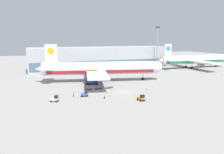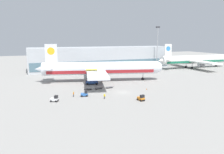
% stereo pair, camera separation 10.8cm
% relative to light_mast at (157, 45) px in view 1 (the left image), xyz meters
% --- Properties ---
extents(ground_plane, '(400.00, 400.00, 0.00)m').
position_rel_light_mast_xyz_m(ground_plane, '(-46.79, -50.85, -15.38)').
color(ground_plane, gray).
extents(terminal_building, '(90.00, 18.20, 14.00)m').
position_rel_light_mast_xyz_m(terminal_building, '(-33.95, 11.84, -8.39)').
color(terminal_building, '#B2B7BC').
rests_on(terminal_building, ground_plane).
extents(light_mast, '(2.80, 0.50, 26.98)m').
position_rel_light_mast_xyz_m(light_mast, '(0.00, 0.00, 0.00)').
color(light_mast, '#9EA0A5').
rests_on(light_mast, ground_plane).
extents(airplane_main, '(57.10, 48.52, 17.00)m').
position_rel_light_mast_xyz_m(airplane_main, '(-48.30, -27.78, -9.54)').
color(airplane_main, silver).
rests_on(airplane_main, ground_plane).
extents(airplane_distant, '(54.60, 45.37, 15.98)m').
position_rel_light_mast_xyz_m(airplane_distant, '(23.93, -6.64, -9.89)').
color(airplane_distant, white).
rests_on(airplane_distant, ground_plane).
extents(scissor_lift_loader, '(5.77, 4.41, 6.33)m').
position_rel_light_mast_xyz_m(scissor_lift_loader, '(-53.33, -32.75, -13.03)').
color(scissor_lift_loader, '#284C99').
rests_on(scissor_lift_loader, ground_plane).
extents(baggage_tug_foreground, '(2.71, 2.12, 2.00)m').
position_rel_light_mast_xyz_m(baggage_tug_foreground, '(-61.12, -51.38, -14.50)').
color(baggage_tug_foreground, '#2D66B7').
rests_on(baggage_tug_foreground, ground_plane).
extents(baggage_tug_mid, '(1.94, 2.62, 2.00)m').
position_rel_light_mast_xyz_m(baggage_tug_mid, '(-45.77, -62.92, -14.50)').
color(baggage_tug_mid, orange).
rests_on(baggage_tug_mid, ground_plane).
extents(baggage_tug_far, '(2.81, 2.45, 2.00)m').
position_rel_light_mast_xyz_m(baggage_tug_far, '(-71.36, -54.08, -14.50)').
color(baggage_tug_far, silver).
rests_on(baggage_tug_far, ground_plane).
extents(baggage_dolly_lead, '(3.77, 1.86, 0.48)m').
position_rel_light_mast_xyz_m(baggage_dolly_lead, '(-57.71, -42.62, -14.99)').
color(baggage_dolly_lead, '#56565B').
rests_on(baggage_dolly_lead, ground_plane).
extents(baggage_dolly_second, '(3.77, 1.86, 0.48)m').
position_rel_light_mast_xyz_m(baggage_dolly_second, '(-53.54, -42.58, -14.99)').
color(baggage_dolly_second, '#56565B').
rests_on(baggage_dolly_second, ground_plane).
extents(baggage_dolly_third, '(3.77, 1.86, 0.48)m').
position_rel_light_mast_xyz_m(baggage_dolly_third, '(-49.04, -42.60, -14.99)').
color(baggage_dolly_third, '#56565B').
rests_on(baggage_dolly_third, ground_plane).
extents(ground_crew_near, '(0.38, 0.49, 1.84)m').
position_rel_light_mast_xyz_m(ground_crew_near, '(-64.77, -50.61, -14.29)').
color(ground_crew_near, black).
rests_on(ground_crew_near, ground_plane).
extents(ground_crew_far, '(0.51, 0.37, 1.70)m').
position_rel_light_mast_xyz_m(ground_crew_far, '(-55.85, -56.65, -14.38)').
color(ground_crew_far, black).
rests_on(ground_crew_far, ground_plane).
extents(traffic_cone_near, '(0.40, 0.40, 0.58)m').
position_rel_light_mast_xyz_m(traffic_cone_near, '(-36.55, -50.27, -15.10)').
color(traffic_cone_near, black).
rests_on(traffic_cone_near, ground_plane).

